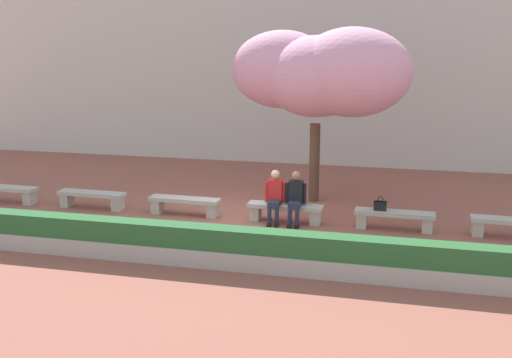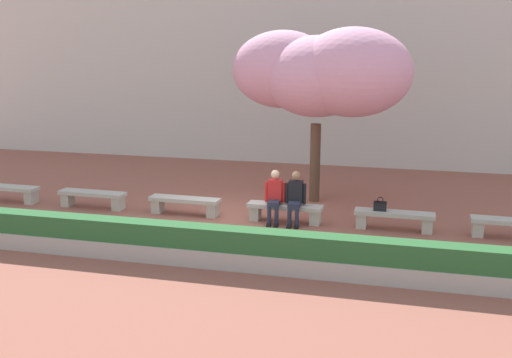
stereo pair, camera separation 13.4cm
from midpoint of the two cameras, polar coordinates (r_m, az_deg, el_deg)
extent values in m
plane|color=#8E5142|center=(15.15, -2.37, -3.75)|extent=(100.00, 100.00, 0.00)
cube|color=beige|center=(23.55, 3.98, 14.25)|extent=(29.99, 4.00, 9.82)
cube|color=#ADA89E|center=(17.97, -22.95, -0.80)|extent=(1.86, 0.46, 0.10)
cube|color=#ADA89E|center=(17.57, -20.93, -1.68)|extent=(0.25, 0.34, 0.35)
cube|color=#ADA89E|center=(16.55, -15.62, -1.35)|extent=(1.86, 0.46, 0.10)
cube|color=#ADA89E|center=(16.99, -17.78, -1.91)|extent=(0.25, 0.34, 0.35)
cube|color=#ADA89E|center=(16.24, -13.26, -2.31)|extent=(0.25, 0.34, 0.35)
cube|color=#ADA89E|center=(15.45, -7.07, -1.97)|extent=(1.86, 0.46, 0.10)
cube|color=#ADA89E|center=(15.80, -9.60, -2.56)|extent=(0.25, 0.34, 0.35)
cube|color=#ADA89E|center=(15.25, -4.41, -2.98)|extent=(0.25, 0.34, 0.35)
cube|color=#ADA89E|center=(14.74, 2.53, -2.61)|extent=(1.86, 0.46, 0.10)
cube|color=#ADA89E|center=(14.97, -0.31, -3.24)|extent=(0.25, 0.34, 0.35)
cube|color=#ADA89E|center=(14.66, 5.42, -3.65)|extent=(0.25, 0.34, 0.35)
cube|color=#ADA89E|center=(14.48, 12.80, -3.21)|extent=(1.86, 0.46, 0.10)
cube|color=#ADA89E|center=(14.58, 9.78, -3.88)|extent=(0.25, 0.34, 0.35)
cube|color=#ADA89E|center=(14.54, 15.75, -4.23)|extent=(0.25, 0.34, 0.35)
cube|color=#ADA89E|center=(14.66, 20.10, -4.40)|extent=(0.25, 0.34, 0.35)
cube|color=black|center=(14.50, 0.98, -4.38)|extent=(0.12, 0.23, 0.06)
cylinder|color=#23283D|center=(14.50, 1.02, -3.51)|extent=(0.10, 0.10, 0.42)
cube|color=black|center=(14.48, 1.69, -4.41)|extent=(0.12, 0.23, 0.06)
cylinder|color=#23283D|center=(14.48, 1.72, -3.54)|extent=(0.10, 0.10, 0.42)
cube|color=#23283D|center=(14.59, 1.47, -2.31)|extent=(0.31, 0.42, 0.12)
cube|color=red|center=(14.73, 1.58, -1.08)|extent=(0.36, 0.25, 0.54)
sphere|color=beige|center=(14.64, 1.59, 0.46)|extent=(0.21, 0.21, 0.21)
cylinder|color=red|center=(14.75, 0.76, -1.22)|extent=(0.09, 0.09, 0.50)
cylinder|color=red|center=(14.70, 2.39, -1.28)|extent=(0.09, 0.09, 0.50)
cube|color=black|center=(14.41, 2.91, -4.51)|extent=(0.11, 0.22, 0.06)
cylinder|color=#23283D|center=(14.41, 2.96, -3.64)|extent=(0.10, 0.10, 0.42)
cube|color=black|center=(14.39, 3.62, -4.55)|extent=(0.11, 0.22, 0.06)
cylinder|color=#23283D|center=(14.38, 3.67, -3.68)|extent=(0.10, 0.10, 0.42)
cube|color=#23283D|center=(14.49, 3.43, -2.44)|extent=(0.30, 0.41, 0.12)
cube|color=black|center=(14.63, 3.57, -1.19)|extent=(0.35, 0.23, 0.54)
sphere|color=#A37556|center=(14.54, 3.59, 0.36)|extent=(0.21, 0.21, 0.21)
cylinder|color=black|center=(14.65, 2.74, -1.32)|extent=(0.09, 0.09, 0.50)
cylinder|color=black|center=(14.60, 4.37, -1.40)|extent=(0.09, 0.09, 0.50)
cube|color=black|center=(14.44, 11.48, -2.53)|extent=(0.30, 0.14, 0.22)
cube|color=black|center=(14.41, 11.50, -2.19)|extent=(0.30, 0.15, 0.04)
torus|color=black|center=(14.40, 11.51, -1.91)|extent=(0.14, 0.02, 0.14)
cylinder|color=#513828|center=(16.61, 5.35, 1.54)|extent=(0.29, 0.29, 2.17)
ellipsoid|color=pink|center=(16.32, 5.53, 9.70)|extent=(2.89, 3.03, 2.17)
ellipsoid|color=pink|center=(16.70, 2.30, 10.39)|extent=(2.82, 2.49, 2.12)
ellipsoid|color=pink|center=(16.00, 8.93, 10.01)|extent=(3.10, 2.93, 2.32)
cube|color=#ADA89E|center=(12.16, -6.67, -7.17)|extent=(18.19, 0.50, 0.36)
cube|color=#285B2D|center=(12.03, -6.72, -5.37)|extent=(18.09, 0.44, 0.44)
camera|label=1|loc=(0.07, -90.26, -0.06)|focal=42.00mm
camera|label=2|loc=(0.07, 89.74, 0.06)|focal=42.00mm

